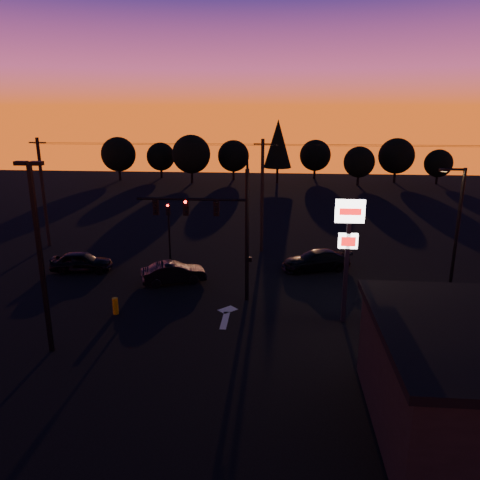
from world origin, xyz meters
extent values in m
plane|color=black|center=(0.00, 0.00, 0.00)|extent=(120.00, 120.00, 0.00)
cube|color=beige|center=(0.50, 1.00, 0.01)|extent=(0.35, 2.20, 0.01)
cube|color=beige|center=(0.50, 2.40, 0.01)|extent=(1.20, 1.20, 0.01)
cylinder|color=black|center=(1.50, 4.00, 4.00)|extent=(0.24, 0.24, 8.00)
cylinder|color=black|center=(1.50, 4.00, 8.20)|extent=(0.14, 0.52, 0.76)
cylinder|color=black|center=(-1.75, 4.00, 6.20)|extent=(6.50, 0.16, 0.16)
cube|color=black|center=(-0.30, 4.00, 5.70)|extent=(0.32, 0.22, 0.95)
sphere|color=black|center=(-0.30, 3.87, 6.05)|extent=(0.18, 0.18, 0.18)
sphere|color=black|center=(-0.30, 3.87, 5.75)|extent=(0.18, 0.18, 0.18)
sphere|color=black|center=(-0.30, 3.87, 5.45)|extent=(0.18, 0.18, 0.18)
cube|color=black|center=(-2.10, 4.00, 5.70)|extent=(0.32, 0.22, 0.95)
sphere|color=#FF0705|center=(-2.10, 3.87, 6.05)|extent=(0.18, 0.18, 0.18)
sphere|color=black|center=(-2.10, 3.87, 5.75)|extent=(0.18, 0.18, 0.18)
sphere|color=black|center=(-2.10, 3.87, 5.45)|extent=(0.18, 0.18, 0.18)
cube|color=black|center=(-3.90, 4.00, 5.70)|extent=(0.32, 0.22, 0.95)
sphere|color=black|center=(-3.90, 3.87, 6.05)|extent=(0.18, 0.18, 0.18)
sphere|color=black|center=(-3.90, 3.87, 5.75)|extent=(0.18, 0.18, 0.18)
sphere|color=black|center=(-3.90, 3.87, 5.45)|extent=(0.18, 0.18, 0.18)
cube|color=black|center=(1.68, 4.00, 2.60)|extent=(0.22, 0.18, 0.28)
cylinder|color=black|center=(-5.00, 11.50, 1.80)|extent=(0.14, 0.14, 3.60)
cube|color=black|center=(-5.00, 11.50, 3.90)|extent=(0.30, 0.20, 0.90)
sphere|color=#FF0705|center=(-5.00, 11.38, 4.22)|extent=(0.18, 0.18, 0.18)
sphere|color=black|center=(-5.00, 11.38, 3.94)|extent=(0.18, 0.18, 0.18)
sphere|color=black|center=(-5.00, 11.38, 3.66)|extent=(0.18, 0.18, 0.18)
cube|color=black|center=(-7.50, -3.00, 4.50)|extent=(0.18, 0.18, 9.00)
cube|color=black|center=(-7.85, -3.00, 9.05)|extent=(0.55, 0.30, 0.18)
cube|color=black|center=(-7.15, -3.00, 9.05)|extent=(0.55, 0.30, 0.18)
cube|color=black|center=(7.00, 1.50, 3.20)|extent=(0.22, 0.22, 6.40)
cube|color=white|center=(7.00, 1.50, 6.20)|extent=(1.50, 0.25, 1.20)
cube|color=red|center=(7.00, 1.36, 6.20)|extent=(1.10, 0.02, 0.35)
cube|color=white|center=(7.00, 1.50, 4.60)|extent=(1.00, 0.22, 0.80)
cube|color=red|center=(7.00, 1.37, 4.60)|extent=(0.75, 0.02, 0.50)
cylinder|color=black|center=(14.00, 5.50, 4.00)|extent=(0.20, 0.20, 8.00)
cylinder|color=black|center=(13.40, 5.50, 7.90)|extent=(1.20, 0.14, 0.14)
cube|color=black|center=(12.80, 5.50, 7.85)|extent=(0.50, 0.22, 0.14)
plane|color=#FFB759|center=(12.80, 5.50, 7.77)|extent=(0.35, 0.35, 0.00)
cylinder|color=black|center=(-16.00, 14.00, 4.50)|extent=(0.26, 0.26, 9.00)
cube|color=black|center=(-16.00, 14.00, 8.60)|extent=(1.40, 0.10, 0.10)
cylinder|color=black|center=(2.00, 14.00, 4.50)|extent=(0.26, 0.26, 9.00)
cube|color=black|center=(2.00, 14.00, 8.60)|extent=(1.40, 0.10, 0.10)
cylinder|color=black|center=(-7.00, 13.40, 8.55)|extent=(18.00, 0.02, 0.02)
cylinder|color=black|center=(-7.00, 14.00, 8.60)|extent=(18.00, 0.02, 0.02)
cylinder|color=black|center=(-7.00, 14.60, 8.55)|extent=(18.00, 0.02, 0.02)
cylinder|color=black|center=(11.00, 13.40, 8.55)|extent=(18.00, 0.02, 0.02)
cylinder|color=black|center=(11.00, 14.00, 8.60)|extent=(18.00, 0.02, 0.02)
cylinder|color=black|center=(11.00, 14.60, 8.55)|extent=(18.00, 0.02, 0.02)
cube|color=black|center=(9.00, -3.48, 1.40)|extent=(2.20, 0.05, 1.60)
cube|color=black|center=(12.00, -3.48, 1.40)|extent=(2.20, 0.05, 1.60)
cylinder|color=#AC7502|center=(-5.81, 1.32, 0.48)|extent=(0.32, 0.32, 0.97)
cylinder|color=black|center=(-22.00, 50.00, 0.81)|extent=(0.36, 0.36, 1.62)
sphere|color=black|center=(-22.00, 50.00, 4.06)|extent=(5.36, 5.36, 5.36)
cylinder|color=black|center=(-16.00, 53.00, 0.69)|extent=(0.36, 0.36, 1.38)
sphere|color=black|center=(-16.00, 53.00, 3.44)|extent=(4.54, 4.54, 4.54)
cylinder|color=black|center=(-10.00, 48.00, 0.88)|extent=(0.36, 0.36, 1.75)
sphere|color=black|center=(-10.00, 48.00, 4.38)|extent=(5.77, 5.78, 5.78)
cylinder|color=black|center=(-4.00, 52.00, 0.75)|extent=(0.36, 0.36, 1.50)
sphere|color=black|center=(-4.00, 52.00, 3.75)|extent=(4.95, 4.95, 4.95)
cylinder|color=black|center=(3.00, 49.00, 1.19)|extent=(0.36, 0.36, 2.38)
cone|color=black|center=(3.00, 49.00, 5.94)|extent=(4.18, 4.18, 7.12)
cylinder|color=black|center=(9.00, 54.00, 0.75)|extent=(0.36, 0.36, 1.50)
sphere|color=black|center=(9.00, 54.00, 3.75)|extent=(4.95, 4.95, 4.95)
cylinder|color=black|center=(15.00, 48.00, 0.69)|extent=(0.36, 0.36, 1.38)
sphere|color=black|center=(15.00, 48.00, 3.44)|extent=(4.54, 4.54, 4.54)
cylinder|color=black|center=(21.00, 51.00, 0.81)|extent=(0.36, 0.36, 1.62)
sphere|color=black|center=(21.00, 51.00, 4.06)|extent=(5.36, 5.36, 5.36)
cylinder|color=black|center=(27.00, 50.00, 0.62)|extent=(0.36, 0.36, 1.25)
sphere|color=black|center=(27.00, 50.00, 3.12)|extent=(4.12, 4.12, 4.12)
imported|color=black|center=(-10.63, 8.08, 0.72)|extent=(4.41, 2.19, 1.44)
imported|color=black|center=(-3.56, 6.42, 0.70)|extent=(4.50, 2.95, 1.40)
imported|color=black|center=(6.09, 9.80, 0.71)|extent=(5.28, 3.31, 1.43)
imported|color=black|center=(10.79, -3.88, 0.75)|extent=(4.54, 5.93, 1.50)
camera|label=1|loc=(3.31, -22.48, 11.45)|focal=35.00mm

